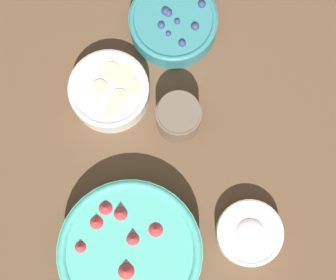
{
  "coord_description": "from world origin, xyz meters",
  "views": [
    {
      "loc": [
        0.2,
        -0.09,
        1.03
      ],
      "look_at": [
        0.04,
        0.01,
        0.04
      ],
      "focal_mm": 60.0,
      "sensor_mm": 36.0,
      "label": 1
    }
  ],
  "objects_px": {
    "bowl_bananas": "(110,91)",
    "jar_chocolate": "(178,117)",
    "bowl_strawberries": "(131,252)",
    "bowl_cream": "(249,233)",
    "bowl_blueberries": "(173,22)"
  },
  "relations": [
    {
      "from": "bowl_cream",
      "to": "bowl_strawberries",
      "type": "bearing_deg",
      "value": -110.88
    },
    {
      "from": "bowl_blueberries",
      "to": "jar_chocolate",
      "type": "xyz_separation_m",
      "value": [
        0.17,
        -0.09,
        0.01
      ]
    },
    {
      "from": "jar_chocolate",
      "to": "bowl_strawberries",
      "type": "bearing_deg",
      "value": -49.05
    },
    {
      "from": "bowl_strawberries",
      "to": "bowl_bananas",
      "type": "relative_size",
      "value": 1.67
    },
    {
      "from": "bowl_strawberries",
      "to": "bowl_blueberries",
      "type": "relative_size",
      "value": 1.47
    },
    {
      "from": "bowl_strawberries",
      "to": "bowl_bananas",
      "type": "height_order",
      "value": "bowl_strawberries"
    },
    {
      "from": "bowl_strawberries",
      "to": "bowl_blueberries",
      "type": "distance_m",
      "value": 0.43
    },
    {
      "from": "bowl_strawberries",
      "to": "jar_chocolate",
      "type": "height_order",
      "value": "bowl_strawberries"
    },
    {
      "from": "bowl_bananas",
      "to": "jar_chocolate",
      "type": "distance_m",
      "value": 0.14
    },
    {
      "from": "bowl_strawberries",
      "to": "jar_chocolate",
      "type": "bearing_deg",
      "value": 130.95
    },
    {
      "from": "bowl_bananas",
      "to": "bowl_cream",
      "type": "relative_size",
      "value": 1.26
    },
    {
      "from": "bowl_blueberries",
      "to": "bowl_bananas",
      "type": "bearing_deg",
      "value": -71.0
    },
    {
      "from": "bowl_blueberries",
      "to": "bowl_cream",
      "type": "bearing_deg",
      "value": -11.09
    },
    {
      "from": "bowl_blueberries",
      "to": "bowl_cream",
      "type": "relative_size",
      "value": 1.43
    },
    {
      "from": "bowl_strawberries",
      "to": "jar_chocolate",
      "type": "xyz_separation_m",
      "value": [
        -0.17,
        0.19,
        -0.01
      ]
    }
  ]
}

